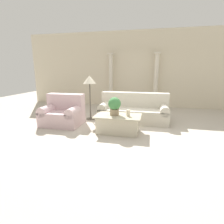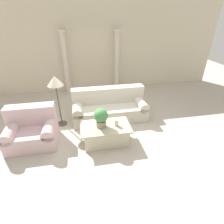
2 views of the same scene
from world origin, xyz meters
The scene contains 10 objects.
ground_plane centered at (0.00, 0.00, 0.00)m, with size 16.00×16.00×0.00m, color #BCB2A3.
wall_back centered at (0.00, 3.06, 1.60)m, with size 10.00×0.06×3.20m.
sofa_long centered at (0.19, 0.62, 0.35)m, with size 2.12×0.86×0.89m.
loveseat centered at (-1.82, -0.18, 0.35)m, with size 1.12×0.86×0.89m.
coffee_table centered at (-0.10, -0.50, 0.23)m, with size 1.17×0.70×0.45m.
potted_plant centered at (-0.20, -0.49, 0.71)m, with size 0.32×0.32×0.46m.
pillar_candle centered at (0.16, -0.52, 0.53)m, with size 0.09×0.09×0.16m.
floor_lamp centered at (-1.21, 0.49, 1.20)m, with size 0.40×0.40×1.42m.
column_left centered at (-1.05, 2.76, 1.16)m, with size 0.26×0.26×2.27m.
column_right centered at (0.85, 2.76, 1.16)m, with size 0.26×0.26×2.27m.
Camera 2 is at (-0.57, -3.86, 2.78)m, focal length 28.00 mm.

